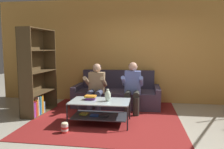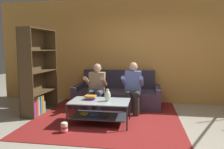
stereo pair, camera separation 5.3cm
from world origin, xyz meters
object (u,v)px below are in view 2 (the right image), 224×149
(popcorn_tub, at_px, (64,127))
(book_stack, at_px, (90,97))
(person_seated_left, at_px, (96,85))
(vase, at_px, (108,96))
(couch, at_px, (117,95))
(person_seated_right, at_px, (133,86))
(coffee_table, at_px, (100,108))
(bookshelf, at_px, (36,80))

(popcorn_tub, bearing_deg, book_stack, 63.74)
(person_seated_left, xyz_separation_m, vase, (0.44, -0.90, -0.04))
(couch, height_order, popcorn_tub, couch)
(book_stack, bearing_deg, vase, -11.58)
(person_seated_right, bearing_deg, popcorn_tub, -127.54)
(person_seated_left, distance_m, coffee_table, 0.99)
(couch, distance_m, person_seated_left, 0.79)
(person_seated_right, distance_m, book_stack, 1.17)
(popcorn_tub, bearing_deg, couch, 71.16)
(coffee_table, height_order, bookshelf, bookshelf)
(vase, bearing_deg, popcorn_tub, -140.38)
(person_seated_left, xyz_separation_m, book_stack, (0.07, -0.83, -0.11))
(coffee_table, xyz_separation_m, vase, (0.17, -0.00, 0.27))
(bookshelf, xyz_separation_m, popcorn_tub, (1.10, -1.09, -0.68))
(couch, height_order, coffee_table, couch)
(coffee_table, bearing_deg, vase, -1.22)
(person_seated_left, relative_size, vase, 4.75)
(couch, height_order, vase, couch)
(book_stack, relative_size, bookshelf, 0.13)
(book_stack, height_order, popcorn_tub, book_stack)
(coffee_table, relative_size, vase, 4.90)
(person_seated_left, distance_m, book_stack, 0.84)
(person_seated_right, distance_m, popcorn_tub, 1.95)
(popcorn_tub, bearing_deg, person_seated_right, 52.46)
(couch, xyz_separation_m, vase, (-0.00, -1.47, 0.29))
(couch, height_order, bookshelf, bookshelf)
(coffee_table, distance_m, vase, 0.32)
(bookshelf, relative_size, popcorn_tub, 9.79)
(person_seated_right, relative_size, bookshelf, 0.61)
(book_stack, bearing_deg, person_seated_left, 94.54)
(person_seated_left, relative_size, person_seated_right, 0.96)
(couch, height_order, person_seated_left, person_seated_left)
(couch, bearing_deg, coffee_table, -96.56)
(bookshelf, bearing_deg, person_seated_right, 9.92)
(person_seated_left, relative_size, bookshelf, 0.58)
(couch, xyz_separation_m, popcorn_tub, (-0.70, -2.05, -0.19))
(vase, bearing_deg, couch, 89.92)
(person_seated_left, bearing_deg, vase, -64.04)
(person_seated_left, height_order, popcorn_tub, person_seated_left)
(person_seated_left, relative_size, coffee_table, 0.97)
(person_seated_left, bearing_deg, coffee_table, -73.12)
(person_seated_left, xyz_separation_m, bookshelf, (-1.35, -0.39, 0.15))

